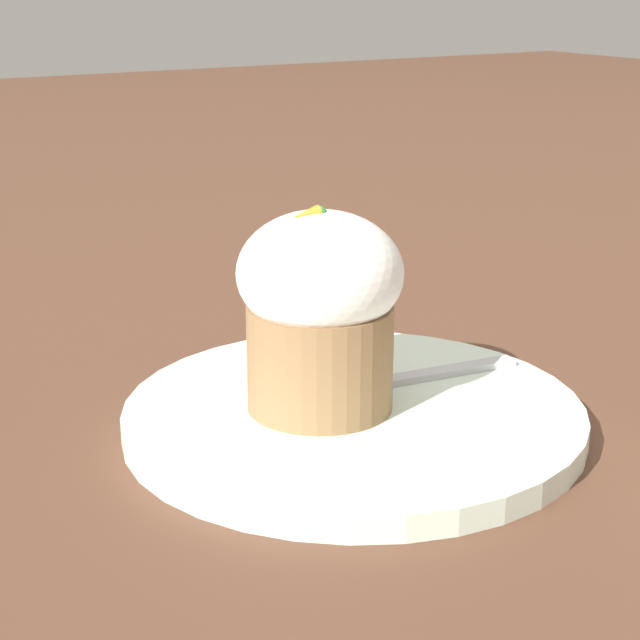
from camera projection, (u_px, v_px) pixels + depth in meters
The scene contains 4 objects.
ground_plane at pixel (353, 428), 0.56m from camera, with size 4.00×4.00×0.00m, color #513323.
dessert_plate at pixel (354, 417), 0.56m from camera, with size 0.24×0.24×0.01m.
carrot_cake at pixel (320, 308), 0.54m from camera, with size 0.08×0.08×0.11m.
spoon at pixel (386, 380), 0.59m from camera, with size 0.12×0.03×0.01m.
Camera 1 is at (0.28, 0.43, 0.23)m, focal length 60.00 mm.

